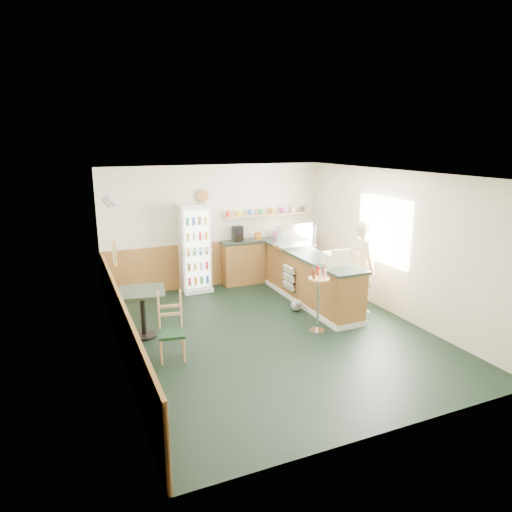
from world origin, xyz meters
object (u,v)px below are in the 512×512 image
shopkeeper (364,266)px  cafe_chair (170,324)px  display_case (295,236)px  cafe_table (143,304)px  condiment_stand (319,291)px  cash_register (335,259)px  drinks_fridge (195,248)px

shopkeeper → cafe_chair: size_ratio=1.72×
display_case → cafe_table: display_case is taller
display_case → condiment_stand: (-0.60, -2.02, -0.52)m
cash_register → cafe_chair: size_ratio=0.39×
shopkeeper → condiment_stand: size_ratio=1.58×
condiment_stand → display_case: bearing=73.4°
display_case → shopkeeper: bearing=-64.8°
display_case → shopkeeper: shopkeeper is taller
condiment_stand → cafe_table: 2.96m
drinks_fridge → display_case: size_ratio=2.27×
drinks_fridge → shopkeeper: (2.62, -2.45, -0.06)m
display_case → cafe_table: size_ratio=0.97×
display_case → cafe_chair: bearing=-147.9°
condiment_stand → cafe_chair: (-2.55, 0.04, -0.19)m
drinks_fridge → shopkeeper: drinks_fridge is taller
display_case → cafe_chair: (-3.15, -1.98, -0.71)m
cash_register → cafe_chair: (-3.15, -0.41, -0.58)m
shopkeeper → cafe_table: size_ratio=2.06×
condiment_stand → cafe_chair: bearing=179.0°
display_case → cafe_table: 3.63m
shopkeeper → cafe_table: bearing=96.0°
drinks_fridge → cafe_chair: (-1.24, -2.93, -0.41)m
display_case → condiment_stand: bearing=-106.6°
drinks_fridge → cash_register: drinks_fridge is taller
cash_register → cafe_table: bearing=-179.6°
cafe_chair → display_case: bearing=41.7°
shopkeeper → condiment_stand: bearing=124.1°
cash_register → shopkeeper: 0.74m
display_case → cafe_table: (-3.40, -1.06, -0.67)m
condiment_stand → shopkeeper: bearing=22.2°
drinks_fridge → cafe_chair: bearing=-112.9°
shopkeeper → cafe_chair: 3.90m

